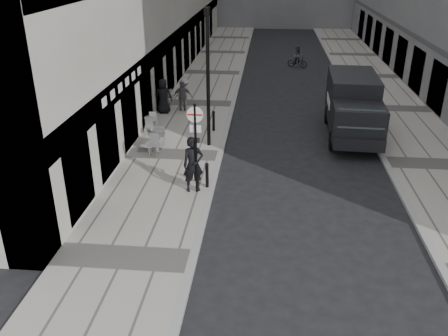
{
  "coord_description": "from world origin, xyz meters",
  "views": [
    {
      "loc": [
        1.95,
        -8.3,
        8.14
      ],
      "look_at": [
        0.58,
        6.31,
        1.4
      ],
      "focal_mm": 38.0,
      "sensor_mm": 36.0,
      "label": 1
    }
  ],
  "objects_px": {
    "walking_man": "(193,165)",
    "cyclist": "(297,59)",
    "panel_van": "(353,104)",
    "lamppost": "(208,72)",
    "sign_post": "(196,137)"
  },
  "relations": [
    {
      "from": "sign_post",
      "to": "lamppost",
      "type": "bearing_deg",
      "value": 93.43
    },
    {
      "from": "walking_man",
      "to": "panel_van",
      "type": "height_order",
      "value": "panel_van"
    },
    {
      "from": "sign_post",
      "to": "lamppost",
      "type": "xyz_separation_m",
      "value": [
        -0.12,
        4.59,
        1.19
      ]
    },
    {
      "from": "sign_post",
      "to": "cyclist",
      "type": "height_order",
      "value": "sign_post"
    },
    {
      "from": "walking_man",
      "to": "lamppost",
      "type": "relative_size",
      "value": 0.34
    },
    {
      "from": "walking_man",
      "to": "sign_post",
      "type": "bearing_deg",
      "value": -57.59
    },
    {
      "from": "walking_man",
      "to": "cyclist",
      "type": "distance_m",
      "value": 21.83
    },
    {
      "from": "panel_van",
      "to": "cyclist",
      "type": "height_order",
      "value": "panel_van"
    },
    {
      "from": "sign_post",
      "to": "panel_van",
      "type": "distance_m",
      "value": 9.44
    },
    {
      "from": "walking_man",
      "to": "lamppost",
      "type": "distance_m",
      "value": 5.04
    },
    {
      "from": "lamppost",
      "to": "cyclist",
      "type": "bearing_deg",
      "value": 74.23
    },
    {
      "from": "lamppost",
      "to": "panel_van",
      "type": "distance_m",
      "value": 7.22
    },
    {
      "from": "panel_van",
      "to": "lamppost",
      "type": "bearing_deg",
      "value": -158.7
    },
    {
      "from": "lamppost",
      "to": "panel_van",
      "type": "relative_size",
      "value": 0.99
    },
    {
      "from": "sign_post",
      "to": "lamppost",
      "type": "relative_size",
      "value": 0.56
    }
  ]
}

